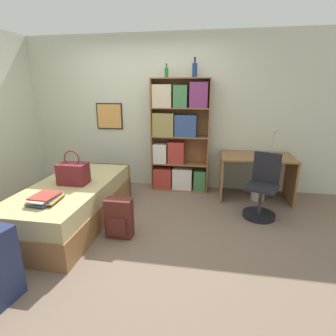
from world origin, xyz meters
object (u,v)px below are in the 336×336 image
(desk_chair, at_px, (261,197))
(backpack, at_px, (119,218))
(handbag, at_px, (73,173))
(bottle_green, at_px, (166,72))
(bottle_brown, at_px, (195,70))
(book_stack_on_bed, at_px, (46,198))
(waste_bin, at_px, (258,191))
(desk_lamp, at_px, (275,135))
(bookcase, at_px, (177,138))
(bed, at_px, (73,202))
(desk, at_px, (256,169))

(desk_chair, height_order, backpack, desk_chair)
(handbag, relative_size, desk_chair, 0.50)
(bottle_green, bearing_deg, bottle_brown, 2.75)
(book_stack_on_bed, xyz_separation_m, backpack, (0.71, 0.31, -0.34))
(backpack, bearing_deg, waste_bin, 38.19)
(book_stack_on_bed, distance_m, bottle_green, 2.62)
(desk_chair, bearing_deg, desk_lamp, 71.04)
(bookcase, xyz_separation_m, backpack, (-0.47, -1.69, -0.69))
(bookcase, relative_size, waste_bin, 6.51)
(bookcase, xyz_separation_m, desk_chair, (1.29, -0.85, -0.63))
(bed, relative_size, desk_lamp, 4.24)
(bed, height_order, book_stack_on_bed, book_stack_on_bed)
(waste_bin, bearing_deg, bottle_green, 170.95)
(desk_chair, bearing_deg, backpack, -154.39)
(handbag, relative_size, book_stack_on_bed, 1.15)
(bed, bearing_deg, handbag, 1.84)
(bed, distance_m, backpack, 0.79)
(bed, distance_m, book_stack_on_bed, 0.67)
(bottle_green, height_order, bottle_brown, bottle_brown)
(bottle_brown, xyz_separation_m, desk_lamp, (1.29, -0.09, -0.97))
(handbag, distance_m, backpack, 0.87)
(bookcase, distance_m, desk_chair, 1.67)
(bottle_brown, xyz_separation_m, desk_chair, (1.03, -0.85, -1.71))
(book_stack_on_bed, bearing_deg, waste_bin, 34.52)
(desk_lamp, relative_size, waste_bin, 1.64)
(bed, xyz_separation_m, book_stack_on_bed, (0.03, -0.59, 0.31))
(handbag, xyz_separation_m, backpack, (0.70, -0.28, -0.44))
(bottle_green, bearing_deg, bed, -126.32)
(bed, xyz_separation_m, desk_chair, (2.50, 0.56, 0.03))
(bookcase, distance_m, desk, 1.38)
(handbag, bearing_deg, bed, -178.16)
(bottle_brown, height_order, backpack, bottle_brown)
(bottle_brown, height_order, desk, bottle_brown)
(waste_bin, bearing_deg, desk, 128.23)
(bookcase, relative_size, desk, 1.70)
(handbag, xyz_separation_m, desk_chair, (2.45, 0.56, -0.38))
(bed, distance_m, waste_bin, 2.80)
(handbag, bearing_deg, book_stack_on_bed, -90.91)
(book_stack_on_bed, height_order, bottle_green, bottle_green)
(handbag, distance_m, bottle_green, 2.14)
(bed, distance_m, desk_lamp, 3.15)
(bookcase, bearing_deg, bottle_brown, 1.48)
(desk, bearing_deg, bookcase, 171.62)
(handbag, bearing_deg, desk_chair, 12.80)
(bottle_green, bearing_deg, handbag, -125.19)
(bookcase, xyz_separation_m, bottle_green, (-0.18, -0.01, 1.05))
(desk, xyz_separation_m, waste_bin, (0.05, -0.07, -0.35))
(bottle_brown, bearing_deg, backpack, -113.24)
(bottle_green, bearing_deg, book_stack_on_bed, -116.55)
(bed, height_order, desk_chair, desk_chair)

